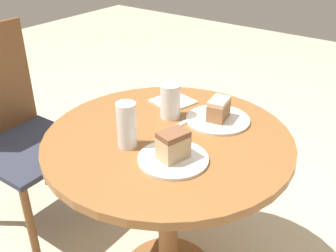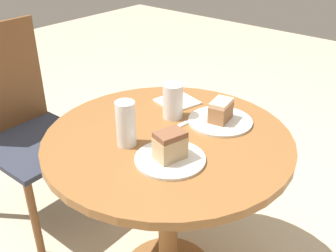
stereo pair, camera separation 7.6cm
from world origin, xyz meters
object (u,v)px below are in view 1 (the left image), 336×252
cake_slice_near (219,109)px  glass_water (170,103)px  chair (16,131)px  cake_slice_far (173,145)px  plate_far (173,159)px  plate_near (218,120)px  glass_lemonade (127,127)px

cake_slice_near → glass_water: bearing=115.9°
chair → cake_slice_far: chair is taller
plate_far → glass_water: glass_water is taller
plate_near → glass_water: 0.19m
plate_near → glass_water: bearing=115.9°
chair → cake_slice_far: size_ratio=8.90×
plate_near → glass_lemonade: size_ratio=1.52×
cake_slice_far → glass_water: 0.30m
plate_near → glass_lemonade: (-0.34, 0.15, 0.07)m
plate_near → chair: bearing=108.1°
plate_far → cake_slice_near: 0.32m
chair → glass_water: chair is taller
plate_near → cake_slice_far: 0.32m
cake_slice_near → cake_slice_far: cake_slice_far is taller
chair → plate_near: size_ratio=4.00×
plate_near → cake_slice_far: (-0.32, -0.02, 0.05)m
plate_far → glass_water: (0.24, 0.18, 0.05)m
plate_near → cake_slice_near: 0.04m
chair → cake_slice_near: chair is taller
glass_lemonade → cake_slice_far: bearing=-83.8°
cake_slice_far → glass_water: (0.24, 0.18, 0.00)m
glass_water → cake_slice_far: bearing=-142.1°
cake_slice_near → cake_slice_far: (-0.32, -0.02, 0.01)m
plate_far → cake_slice_near: cake_slice_near is taller
chair → glass_lemonade: size_ratio=6.09×
plate_near → plate_far: 0.32m
chair → plate_far: chair is taller
chair → glass_lemonade: 0.81m
plate_far → cake_slice_far: 0.05m
chair → plate_near: bearing=-73.0°
chair → glass_water: 0.82m
glass_lemonade → glass_water: glass_lemonade is taller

